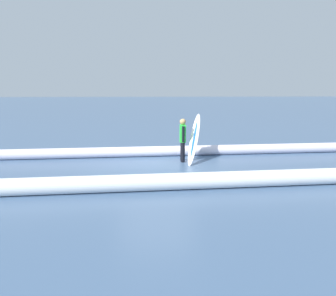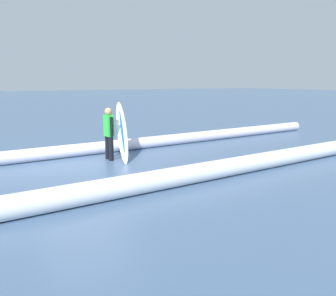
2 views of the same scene
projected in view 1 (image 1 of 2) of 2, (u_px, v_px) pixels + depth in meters
ground_plane at (156, 166)px, 11.69m from camera, size 168.20×168.20×0.00m
surfer at (183, 138)px, 12.22m from camera, size 0.22×0.61×1.53m
surfboard at (194, 139)px, 12.24m from camera, size 0.81×1.70×1.66m
wave_crest_foreground at (177, 151)px, 13.34m from camera, size 20.44×1.68×0.38m
wave_crest_midground at (212, 180)px, 9.03m from camera, size 20.68×1.84×0.44m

